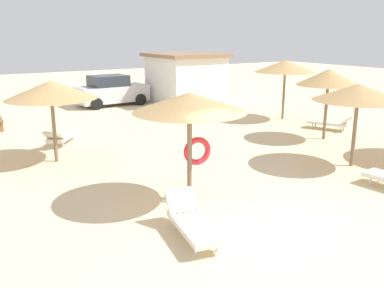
{
  "coord_description": "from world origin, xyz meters",
  "views": [
    {
      "loc": [
        -5.79,
        -6.23,
        4.04
      ],
      "look_at": [
        0.0,
        3.0,
        1.2
      ],
      "focal_mm": 40.02,
      "sensor_mm": 36.0,
      "label": 1
    }
  ],
  "objects_px": {
    "parasol_0": "(51,90)",
    "parasol_1": "(190,104)",
    "lounger_5": "(332,122)",
    "parasol_5": "(328,77)",
    "parked_car": "(111,91)",
    "lounger_0": "(61,136)",
    "beach_cabana": "(185,78)",
    "parasol_7": "(285,66)",
    "parasol_2": "(358,93)",
    "lounger_1": "(192,222)"
  },
  "relations": [
    {
      "from": "parasol_2",
      "to": "beach_cabana",
      "type": "distance_m",
      "value": 13.57
    },
    {
      "from": "lounger_1",
      "to": "lounger_5",
      "type": "xyz_separation_m",
      "value": [
        10.38,
        5.28,
        -0.01
      ]
    },
    {
      "from": "lounger_1",
      "to": "lounger_5",
      "type": "bearing_deg",
      "value": 26.95
    },
    {
      "from": "parasol_0",
      "to": "lounger_1",
      "type": "bearing_deg",
      "value": -82.41
    },
    {
      "from": "parasol_7",
      "to": "lounger_1",
      "type": "relative_size",
      "value": 1.49
    },
    {
      "from": "parasol_0",
      "to": "parked_car",
      "type": "relative_size",
      "value": 0.69
    },
    {
      "from": "parasol_1",
      "to": "lounger_1",
      "type": "relative_size",
      "value": 1.39
    },
    {
      "from": "parasol_1",
      "to": "lounger_1",
      "type": "bearing_deg",
      "value": -120.16
    },
    {
      "from": "parasol_1",
      "to": "parasol_2",
      "type": "xyz_separation_m",
      "value": [
        5.88,
        -0.14,
        -0.15
      ]
    },
    {
      "from": "parasol_0",
      "to": "parasol_2",
      "type": "distance_m",
      "value": 9.41
    },
    {
      "from": "parasol_5",
      "to": "lounger_5",
      "type": "relative_size",
      "value": 1.37
    },
    {
      "from": "parasol_7",
      "to": "lounger_5",
      "type": "xyz_separation_m",
      "value": [
        0.1,
        -2.87,
        -2.2
      ]
    },
    {
      "from": "parasol_7",
      "to": "parked_car",
      "type": "bearing_deg",
      "value": 123.91
    },
    {
      "from": "parasol_2",
      "to": "lounger_1",
      "type": "relative_size",
      "value": 1.39
    },
    {
      "from": "parasol_2",
      "to": "lounger_0",
      "type": "xyz_separation_m",
      "value": [
        -6.97,
        7.45,
        -1.98
      ]
    },
    {
      "from": "parasol_0",
      "to": "beach_cabana",
      "type": "xyz_separation_m",
      "value": [
        9.75,
        8.0,
        -0.85
      ]
    },
    {
      "from": "parasol_7",
      "to": "beach_cabana",
      "type": "height_order",
      "value": "beach_cabana"
    },
    {
      "from": "parked_car",
      "to": "parasol_2",
      "type": "bearing_deg",
      "value": -82.28
    },
    {
      "from": "parasol_0",
      "to": "parasol_7",
      "type": "bearing_deg",
      "value": 6.7
    },
    {
      "from": "parasol_1",
      "to": "parasol_5",
      "type": "bearing_deg",
      "value": 19.0
    },
    {
      "from": "lounger_5",
      "to": "parked_car",
      "type": "relative_size",
      "value": 0.48
    },
    {
      "from": "parasol_0",
      "to": "parasol_1",
      "type": "height_order",
      "value": "parasol_1"
    },
    {
      "from": "lounger_5",
      "to": "parked_car",
      "type": "height_order",
      "value": "parked_car"
    },
    {
      "from": "lounger_0",
      "to": "parasol_7",
      "type": "bearing_deg",
      "value": -4.12
    },
    {
      "from": "parasol_1",
      "to": "lounger_5",
      "type": "xyz_separation_m",
      "value": [
        9.45,
        3.69,
        -2.13
      ]
    },
    {
      "from": "lounger_0",
      "to": "beach_cabana",
      "type": "distance_m",
      "value": 10.85
    },
    {
      "from": "lounger_0",
      "to": "parked_car",
      "type": "xyz_separation_m",
      "value": [
        4.96,
        7.41,
        0.51
      ]
    },
    {
      "from": "parasol_7",
      "to": "beach_cabana",
      "type": "bearing_deg",
      "value": 102.11
    },
    {
      "from": "parasol_5",
      "to": "lounger_5",
      "type": "bearing_deg",
      "value": 31.72
    },
    {
      "from": "parasol_0",
      "to": "parasol_1",
      "type": "relative_size",
      "value": 1.04
    },
    {
      "from": "parked_car",
      "to": "beach_cabana",
      "type": "distance_m",
      "value": 4.36
    },
    {
      "from": "parasol_5",
      "to": "parked_car",
      "type": "height_order",
      "value": "parasol_5"
    },
    {
      "from": "parasol_1",
      "to": "parasol_5",
      "type": "distance_m",
      "value": 8.32
    },
    {
      "from": "parasol_5",
      "to": "lounger_0",
      "type": "relative_size",
      "value": 1.42
    },
    {
      "from": "parasol_5",
      "to": "parked_car",
      "type": "xyz_separation_m",
      "value": [
        -4.0,
        12.01,
        -1.58
      ]
    },
    {
      "from": "parasol_2",
      "to": "beach_cabana",
      "type": "xyz_separation_m",
      "value": [
        2.04,
        13.39,
        -0.83
      ]
    },
    {
      "from": "parasol_5",
      "to": "parasol_7",
      "type": "relative_size",
      "value": 0.94
    },
    {
      "from": "parasol_5",
      "to": "lounger_5",
      "type": "height_order",
      "value": "parasol_5"
    },
    {
      "from": "parasol_0",
      "to": "parked_car",
      "type": "distance_m",
      "value": 11.16
    },
    {
      "from": "lounger_0",
      "to": "lounger_5",
      "type": "height_order",
      "value": "lounger_5"
    },
    {
      "from": "parasol_5",
      "to": "parasol_7",
      "type": "xyz_separation_m",
      "value": [
        1.49,
        3.85,
        0.11
      ]
    },
    {
      "from": "parasol_0",
      "to": "parasol_2",
      "type": "bearing_deg",
      "value": -34.93
    },
    {
      "from": "parasol_7",
      "to": "lounger_5",
      "type": "relative_size",
      "value": 1.47
    },
    {
      "from": "parasol_7",
      "to": "lounger_1",
      "type": "distance_m",
      "value": 13.29
    },
    {
      "from": "parasol_1",
      "to": "parasol_5",
      "type": "height_order",
      "value": "parasol_5"
    },
    {
      "from": "parasol_1",
      "to": "lounger_5",
      "type": "height_order",
      "value": "parasol_1"
    },
    {
      "from": "parasol_2",
      "to": "beach_cabana",
      "type": "bearing_deg",
      "value": 81.34
    },
    {
      "from": "lounger_0",
      "to": "beach_cabana",
      "type": "height_order",
      "value": "beach_cabana"
    },
    {
      "from": "lounger_1",
      "to": "lounger_0",
      "type": "bearing_deg",
      "value": 91.1
    },
    {
      "from": "parasol_2",
      "to": "parked_car",
      "type": "height_order",
      "value": "parasol_2"
    }
  ]
}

